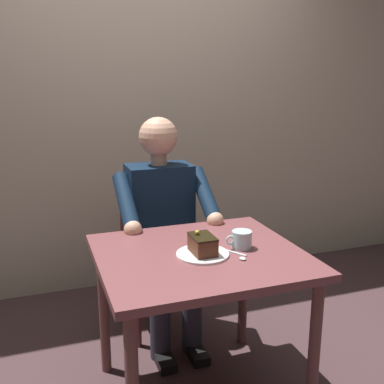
{
  "coord_description": "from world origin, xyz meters",
  "views": [
    {
      "loc": [
        0.65,
        1.75,
        1.47
      ],
      "look_at": [
        0.0,
        -0.1,
        0.98
      ],
      "focal_mm": 42.55,
      "sensor_mm": 36.0,
      "label": 1
    }
  ],
  "objects_px": {
    "seated_person": "(163,226)",
    "dessert_spoon": "(239,256)",
    "cake_slice": "(202,244)",
    "dining_table": "(200,272)",
    "coffee_cup": "(241,239)",
    "chair": "(156,242)"
  },
  "relations": [
    {
      "from": "coffee_cup",
      "to": "dessert_spoon",
      "type": "relative_size",
      "value": 0.91
    },
    {
      "from": "seated_person",
      "to": "cake_slice",
      "type": "distance_m",
      "value": 0.63
    },
    {
      "from": "chair",
      "to": "seated_person",
      "type": "distance_m",
      "value": 0.23
    },
    {
      "from": "chair",
      "to": "seated_person",
      "type": "bearing_deg",
      "value": 90.0
    },
    {
      "from": "dining_table",
      "to": "cake_slice",
      "type": "xyz_separation_m",
      "value": [
        0.0,
        0.03,
        0.15
      ]
    },
    {
      "from": "dining_table",
      "to": "cake_slice",
      "type": "bearing_deg",
      "value": 84.28
    },
    {
      "from": "dining_table",
      "to": "seated_person",
      "type": "relative_size",
      "value": 0.7
    },
    {
      "from": "chair",
      "to": "coffee_cup",
      "type": "distance_m",
      "value": 0.83
    },
    {
      "from": "dining_table",
      "to": "coffee_cup",
      "type": "bearing_deg",
      "value": 176.02
    },
    {
      "from": "cake_slice",
      "to": "dining_table",
      "type": "bearing_deg",
      "value": -95.72
    },
    {
      "from": "dining_table",
      "to": "dessert_spoon",
      "type": "distance_m",
      "value": 0.2
    },
    {
      "from": "coffee_cup",
      "to": "chair",
      "type": "bearing_deg",
      "value": -75.81
    },
    {
      "from": "seated_person",
      "to": "dessert_spoon",
      "type": "distance_m",
      "value": 0.7
    },
    {
      "from": "seated_person",
      "to": "chair",
      "type": "bearing_deg",
      "value": -90.0
    },
    {
      "from": "dining_table",
      "to": "dessert_spoon",
      "type": "bearing_deg",
      "value": 144.0
    },
    {
      "from": "cake_slice",
      "to": "dessert_spoon",
      "type": "bearing_deg",
      "value": 154.56
    },
    {
      "from": "chair",
      "to": "cake_slice",
      "type": "xyz_separation_m",
      "value": [
        0.0,
        0.79,
        0.27
      ]
    },
    {
      "from": "seated_person",
      "to": "cake_slice",
      "type": "xyz_separation_m",
      "value": [
        0.0,
        0.62,
        0.11
      ]
    },
    {
      "from": "seated_person",
      "to": "dessert_spoon",
      "type": "bearing_deg",
      "value": 101.74
    },
    {
      "from": "seated_person",
      "to": "cake_slice",
      "type": "relative_size",
      "value": 8.96
    },
    {
      "from": "seated_person",
      "to": "cake_slice",
      "type": "bearing_deg",
      "value": 89.68
    },
    {
      "from": "chair",
      "to": "coffee_cup",
      "type": "height_order",
      "value": "chair"
    }
  ]
}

